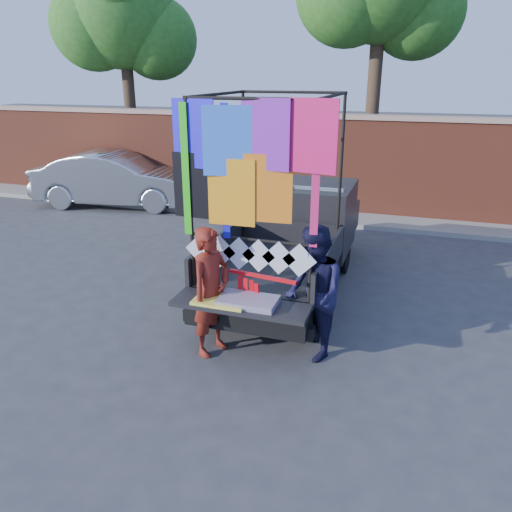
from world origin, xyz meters
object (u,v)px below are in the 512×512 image
(sedan, at_px, (117,179))
(pickup_truck, at_px, (296,235))
(man, at_px, (314,293))
(woman, at_px, (211,292))

(sedan, bearing_deg, pickup_truck, -130.86)
(pickup_truck, xyz_separation_m, man, (0.86, -2.53, 0.06))
(pickup_truck, bearing_deg, sedan, 149.03)
(woman, bearing_deg, pickup_truck, 11.03)
(pickup_truck, xyz_separation_m, sedan, (-6.09, 3.66, -0.08))
(sedan, relative_size, man, 2.55)
(sedan, bearing_deg, man, -141.54)
(pickup_truck, relative_size, sedan, 1.15)
(sedan, relative_size, woman, 2.60)
(woman, xyz_separation_m, man, (1.30, 0.34, 0.02))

